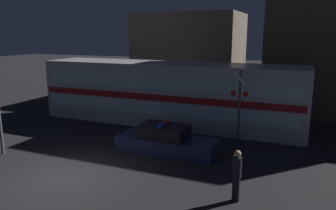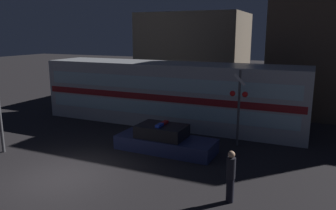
{
  "view_description": "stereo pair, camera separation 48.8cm",
  "coord_description": "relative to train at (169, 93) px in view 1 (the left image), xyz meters",
  "views": [
    {
      "loc": [
        8.08,
        -9.2,
        5.42
      ],
      "look_at": [
        1.5,
        6.63,
        1.67
      ],
      "focal_mm": 35.0,
      "sensor_mm": 36.0,
      "label": 1
    },
    {
      "loc": [
        8.53,
        -9.01,
        5.42
      ],
      "look_at": [
        1.5,
        6.63,
        1.67
      ],
      "focal_mm": 35.0,
      "sensor_mm": 36.0,
      "label": 2
    }
  ],
  "objects": [
    {
      "name": "ground_plane",
      "position": [
        -0.58,
        -8.96,
        -1.85
      ],
      "size": [
        120.0,
        120.0,
        0.0
      ],
      "primitive_type": "plane",
      "color": "#262326"
    },
    {
      "name": "train",
      "position": [
        0.0,
        0.0,
        0.0
      ],
      "size": [
        15.97,
        3.2,
        3.7
      ],
      "color": "#B7BABF",
      "rests_on": "ground_plane"
    },
    {
      "name": "police_car",
      "position": [
        1.79,
        -4.65,
        -1.35
      ],
      "size": [
        4.75,
        1.81,
        1.35
      ],
      "rotation": [
        0.0,
        0.0,
        -0.02
      ],
      "color": "navy",
      "rests_on": "ground_plane"
    },
    {
      "name": "pedestrian",
      "position": [
        5.76,
        -8.15,
        -0.95
      ],
      "size": [
        0.3,
        0.3,
        1.76
      ],
      "color": "black",
      "rests_on": "ground_plane"
    },
    {
      "name": "crossing_signal_near",
      "position": [
        4.75,
        -2.57,
        0.37
      ],
      "size": [
        0.86,
        0.33,
        3.74
      ],
      "color": "#4C4C51",
      "rests_on": "ground_plane"
    },
    {
      "name": "building_left",
      "position": [
        -1.77,
        9.22,
        1.7
      ],
      "size": [
        8.57,
        6.33,
        7.1
      ],
      "color": "#726656",
      "rests_on": "ground_plane"
    }
  ]
}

